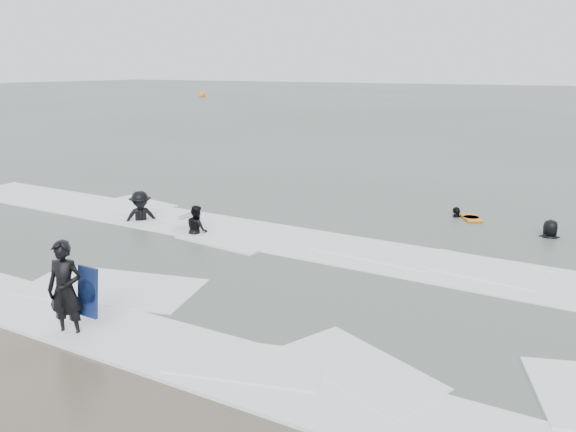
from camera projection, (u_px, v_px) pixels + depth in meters
The scene contains 10 objects.
ground at pixel (160, 328), 10.91m from camera, with size 320.00×320.00×0.00m, color brown.
sea at pixel (558, 103), 77.85m from camera, with size 320.00×320.00×0.00m, color #47544C.
surfer_centre at pixel (70, 336), 10.60m from camera, with size 0.69×0.45×1.89m, color black.
surfer_wading at pixel (197, 236), 16.84m from camera, with size 0.73×0.57×1.49m, color black.
surfer_breaker at pixel (142, 223), 18.24m from camera, with size 1.23×0.71×1.91m, color black.
surfer_right_near at pixel (456, 218), 18.79m from camera, with size 0.90×0.38×1.54m, color black.
surfer_right_far at pixel (549, 239), 16.53m from camera, with size 0.85×0.55×1.74m, color black.
surf_foam at pixel (262, 269), 14.00m from camera, with size 30.03×9.06×0.09m.
bodyboards at pixel (280, 234), 15.32m from camera, with size 8.12×12.49×1.25m.
buoy at pixel (202, 95), 92.55m from camera, with size 1.00×1.00×1.65m.
Camera 1 is at (7.15, -7.40, 4.91)m, focal length 35.00 mm.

